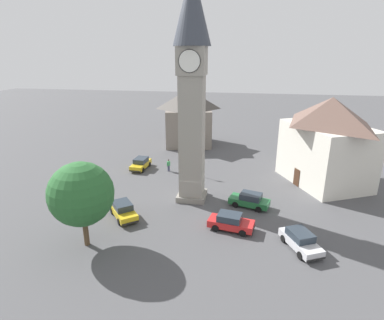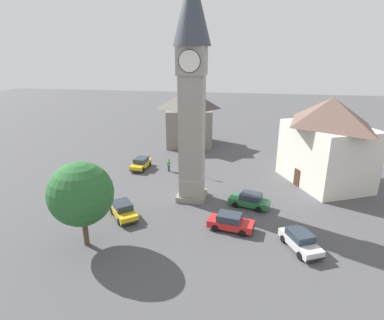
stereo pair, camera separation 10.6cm
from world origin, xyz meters
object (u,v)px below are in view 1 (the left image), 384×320
object	(u,v)px
car_blue_kerb	(123,210)
car_white_side	(250,200)
road_sign	(199,163)
car_silver_kerb	(231,222)
building_shop_left	(327,141)
building_terrace_right	(188,117)
car_black_far	(300,240)
clock_tower	(192,72)
pedestrian	(169,164)
car_red_corner	(141,163)
tree	(81,194)

from	to	relation	value
car_blue_kerb	car_white_side	xyz separation A→B (m)	(12.20, 4.42, 0.00)
car_blue_kerb	road_sign	distance (m)	13.37
car_silver_kerb	building_shop_left	distance (m)	17.52
car_white_side	building_terrace_right	size ratio (longest dim) A/B	0.46
car_black_far	road_sign	world-z (taller)	road_sign
car_white_side	clock_tower	bearing A→B (deg)	171.02
road_sign	pedestrian	bearing A→B (deg)	165.38
car_blue_kerb	building_terrace_right	bearing A→B (deg)	86.95
car_red_corner	road_sign	distance (m)	8.68
clock_tower	road_sign	xyz separation A→B (m)	(-0.20, 6.62, -11.70)
clock_tower	car_black_far	xyz separation A→B (m)	(10.44, -7.88, -12.84)
tree	building_shop_left	world-z (taller)	building_shop_left
car_silver_kerb	car_white_side	xyz separation A→B (m)	(1.68, 4.87, 0.00)
car_red_corner	tree	world-z (taller)	tree
car_blue_kerb	car_black_far	xyz separation A→B (m)	(16.34, -2.46, 0.00)
tree	clock_tower	bearing A→B (deg)	55.61
car_silver_kerb	car_white_side	bearing A→B (deg)	70.94
car_white_side	road_sign	xyz separation A→B (m)	(-6.50, 7.62, 1.14)
car_black_far	building_shop_left	distance (m)	16.58
clock_tower	pedestrian	size ratio (longest dim) A/B	13.71
car_blue_kerb	tree	world-z (taller)	tree
pedestrian	clock_tower	bearing A→B (deg)	-59.30
car_black_far	clock_tower	bearing A→B (deg)	142.97
car_red_corner	pedestrian	bearing A→B (deg)	-4.13
pedestrian	car_red_corner	bearing A→B (deg)	175.87
car_black_far	road_sign	xyz separation A→B (m)	(-10.64, 14.50, 1.14)
car_red_corner	tree	distance (m)	18.97
pedestrian	road_sign	size ratio (longest dim) A/B	0.60
pedestrian	building_terrace_right	distance (m)	14.38
car_silver_kerb	car_black_far	size ratio (longest dim) A/B	0.98
car_silver_kerb	building_terrace_right	distance (m)	29.24
car_white_side	tree	size ratio (longest dim) A/B	0.61
car_blue_kerb	building_shop_left	xyz separation A→B (m)	(21.09, 12.73, 4.63)
building_shop_left	car_blue_kerb	bearing A→B (deg)	-148.87
pedestrian	road_sign	distance (m)	4.65
tree	car_red_corner	bearing A→B (deg)	94.78
building_shop_left	building_terrace_right	distance (m)	24.30
car_white_side	building_shop_left	xyz separation A→B (m)	(8.89, 8.32, 4.63)
car_black_far	building_terrace_right	bearing A→B (deg)	116.81
car_white_side	building_shop_left	bearing A→B (deg)	43.11
tree	building_shop_left	size ratio (longest dim) A/B	0.57
car_blue_kerb	car_black_far	distance (m)	16.53
car_blue_kerb	road_sign	bearing A→B (deg)	64.67
tree	road_sign	bearing A→B (deg)	67.86
car_silver_kerb	car_black_far	bearing A→B (deg)	-19.04
car_silver_kerb	car_red_corner	size ratio (longest dim) A/B	1.03
car_red_corner	building_terrace_right	bearing A→B (deg)	72.67
car_silver_kerb	car_blue_kerb	bearing A→B (deg)	177.53
car_blue_kerb	car_white_side	world-z (taller)	same
building_shop_left	building_terrace_right	world-z (taller)	building_shop_left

